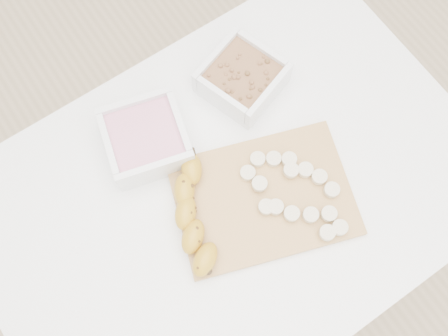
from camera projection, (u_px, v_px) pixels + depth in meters
ground at (229, 251)px, 1.70m from camera, size 3.50×3.50×0.00m
table at (232, 202)px, 1.08m from camera, size 1.00×0.70×0.75m
bowl_yogurt at (146, 139)px, 0.99m from camera, size 0.19×0.19×0.07m
bowl_granola at (242, 78)px, 1.03m from camera, size 0.19×0.19×0.07m
cutting_board at (263, 198)px, 0.98m from camera, size 0.40×0.34×0.01m
banana at (194, 216)px, 0.94m from camera, size 0.19×0.23×0.04m
banana_slices at (294, 191)px, 0.97m from camera, size 0.16×0.23×0.02m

